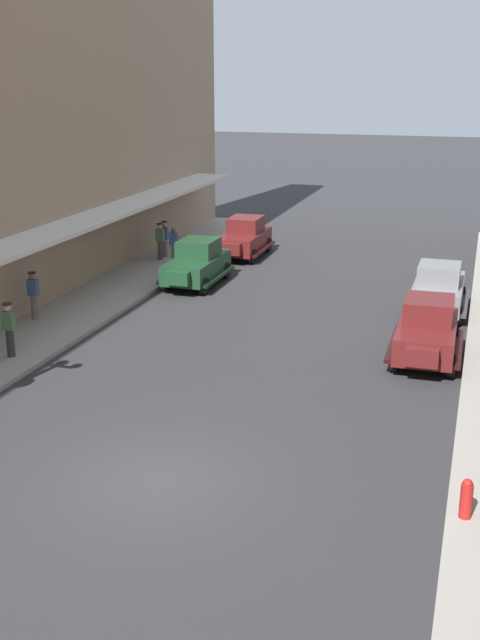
{
  "coord_description": "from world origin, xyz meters",
  "views": [
    {
      "loc": [
        6.2,
        -13.9,
        8.33
      ],
      "look_at": [
        0.0,
        6.0,
        1.8
      ],
      "focal_mm": 44.38,
      "sensor_mm": 36.0,
      "label": 1
    }
  ],
  "objects_px": {
    "parked_car_0": "(244,237)",
    "parked_car_1": "(427,329)",
    "parked_car_4": "(438,287)",
    "pedestrian_1": "(33,295)",
    "fire_hydrant": "(466,498)",
    "pedestrian_3": "(160,241)",
    "parked_car_3": "(197,262)",
    "pedestrian_4": "(165,238)",
    "pedestrian_5": "(174,245)",
    "pedestrian_2": "(9,329)"
  },
  "relations": [
    {
      "from": "parked_car_1",
      "to": "pedestrian_2",
      "type": "bearing_deg",
      "value": -161.66
    },
    {
      "from": "parked_car_4",
      "to": "pedestrian_1",
      "type": "xyz_separation_m",
      "value": [
        -13.26,
        -5.46,
        0.07
      ]
    },
    {
      "from": "pedestrian_4",
      "to": "pedestrian_5",
      "type": "xyz_separation_m",
      "value": [
        0.9,
        -1.09,
        -0.02
      ]
    },
    {
      "from": "pedestrian_4",
      "to": "pedestrian_3",
      "type": "bearing_deg",
      "value": -87.84
    },
    {
      "from": "parked_car_3",
      "to": "pedestrian_1",
      "type": "xyz_separation_m",
      "value": [
        -3.56,
        -6.62,
        0.07
      ]
    },
    {
      "from": "parked_car_0",
      "to": "parked_car_4",
      "type": "height_order",
      "value": "same"
    },
    {
      "from": "pedestrian_5",
      "to": "parked_car_1",
      "type": "bearing_deg",
      "value": -37.01
    },
    {
      "from": "parked_car_4",
      "to": "pedestrian_2",
      "type": "xyz_separation_m",
      "value": [
        -11.92,
        -9.02,
        0.07
      ]
    },
    {
      "from": "fire_hydrant",
      "to": "pedestrian_4",
      "type": "xyz_separation_m",
      "value": [
        -14.18,
        19.23,
        0.45
      ]
    },
    {
      "from": "parked_car_1",
      "to": "pedestrian_1",
      "type": "distance_m",
      "value": 13.27
    },
    {
      "from": "fire_hydrant",
      "to": "pedestrian_1",
      "type": "bearing_deg",
      "value": 149.01
    },
    {
      "from": "fire_hydrant",
      "to": "parked_car_4",
      "type": "bearing_deg",
      "value": 95.97
    },
    {
      "from": "fire_hydrant",
      "to": "pedestrian_1",
      "type": "distance_m",
      "value": 17.22
    },
    {
      "from": "pedestrian_1",
      "to": "pedestrian_5",
      "type": "bearing_deg",
      "value": 80.96
    },
    {
      "from": "parked_car_3",
      "to": "pedestrian_1",
      "type": "bearing_deg",
      "value": -118.26
    },
    {
      "from": "parked_car_1",
      "to": "fire_hydrant",
      "type": "distance_m",
      "value": 9.39
    },
    {
      "from": "parked_car_4",
      "to": "pedestrian_1",
      "type": "height_order",
      "value": "parked_car_4"
    },
    {
      "from": "pedestrian_3",
      "to": "pedestrian_4",
      "type": "xyz_separation_m",
      "value": [
        -0.02,
        0.58,
        0.0
      ]
    },
    {
      "from": "fire_hydrant",
      "to": "pedestrian_2",
      "type": "xyz_separation_m",
      "value": [
        -13.42,
        5.31,
        0.45
      ]
    },
    {
      "from": "parked_car_3",
      "to": "pedestrian_3",
      "type": "distance_m",
      "value": 4.34
    },
    {
      "from": "parked_car_0",
      "to": "pedestrian_2",
      "type": "distance_m",
      "value": 15.95
    },
    {
      "from": "pedestrian_4",
      "to": "parked_car_0",
      "type": "bearing_deg",
      "value": 28.91
    },
    {
      "from": "parked_car_0",
      "to": "parked_car_1",
      "type": "bearing_deg",
      "value": -51.5
    },
    {
      "from": "parked_car_1",
      "to": "pedestrian_2",
      "type": "xyz_separation_m",
      "value": [
        -11.92,
        -3.95,
        0.07
      ]
    },
    {
      "from": "parked_car_1",
      "to": "parked_car_4",
      "type": "height_order",
      "value": "same"
    },
    {
      "from": "parked_car_4",
      "to": "pedestrian_3",
      "type": "distance_m",
      "value": 13.38
    },
    {
      "from": "parked_car_0",
      "to": "parked_car_3",
      "type": "height_order",
      "value": "same"
    },
    {
      "from": "fire_hydrant",
      "to": "pedestrian_2",
      "type": "bearing_deg",
      "value": 158.43
    },
    {
      "from": "pedestrian_4",
      "to": "parked_car_1",
      "type": "bearing_deg",
      "value": -38.18
    },
    {
      "from": "pedestrian_2",
      "to": "pedestrian_5",
      "type": "xyz_separation_m",
      "value": [
        0.14,
        12.84,
        -0.02
      ]
    },
    {
      "from": "parked_car_4",
      "to": "fire_hydrant",
      "type": "relative_size",
      "value": 5.2
    },
    {
      "from": "parked_car_0",
      "to": "fire_hydrant",
      "type": "xyz_separation_m",
      "value": [
        10.88,
        -21.06,
        -0.38
      ]
    },
    {
      "from": "parked_car_1",
      "to": "pedestrian_4",
      "type": "relative_size",
      "value": 2.56
    },
    {
      "from": "pedestrian_3",
      "to": "parked_car_1",
      "type": "bearing_deg",
      "value": -36.58
    },
    {
      "from": "pedestrian_3",
      "to": "parked_car_4",
      "type": "bearing_deg",
      "value": -18.88
    },
    {
      "from": "parked_car_1",
      "to": "pedestrian_3",
      "type": "relative_size",
      "value": 2.56
    },
    {
      "from": "parked_car_3",
      "to": "pedestrian_2",
      "type": "height_order",
      "value": "parked_car_3"
    },
    {
      "from": "pedestrian_2",
      "to": "pedestrian_3",
      "type": "height_order",
      "value": "same"
    },
    {
      "from": "parked_car_3",
      "to": "pedestrian_2",
      "type": "distance_m",
      "value": 10.41
    },
    {
      "from": "pedestrian_2",
      "to": "pedestrian_4",
      "type": "relative_size",
      "value": 1.0
    },
    {
      "from": "pedestrian_1",
      "to": "pedestrian_4",
      "type": "height_order",
      "value": "same"
    },
    {
      "from": "pedestrian_5",
      "to": "pedestrian_1",
      "type": "bearing_deg",
      "value": -99.04
    },
    {
      "from": "parked_car_1",
      "to": "pedestrian_1",
      "type": "height_order",
      "value": "parked_car_1"
    },
    {
      "from": "pedestrian_3",
      "to": "pedestrian_2",
      "type": "bearing_deg",
      "value": -86.84
    },
    {
      "from": "parked_car_0",
      "to": "parked_car_1",
      "type": "distance_m",
      "value": 15.07
    },
    {
      "from": "fire_hydrant",
      "to": "pedestrian_3",
      "type": "bearing_deg",
      "value": 127.2
    },
    {
      "from": "parked_car_1",
      "to": "parked_car_3",
      "type": "bearing_deg",
      "value": 147.35
    },
    {
      "from": "parked_car_1",
      "to": "parked_car_3",
      "type": "height_order",
      "value": "same"
    },
    {
      "from": "fire_hydrant",
      "to": "pedestrian_5",
      "type": "height_order",
      "value": "pedestrian_5"
    },
    {
      "from": "parked_car_0",
      "to": "parked_car_3",
      "type": "bearing_deg",
      "value": -93.31
    }
  ]
}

